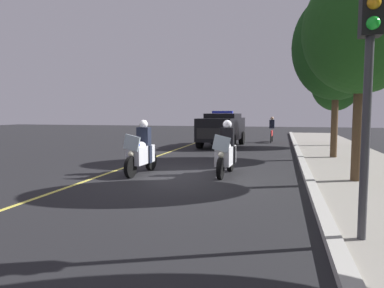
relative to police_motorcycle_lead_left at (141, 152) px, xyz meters
name	(u,v)px	position (x,y,z in m)	size (l,w,h in m)	color
ground_plane	(183,176)	(0.10, 1.40, -0.70)	(80.00, 80.00, 0.00)	black
curb_strip	(309,179)	(0.10, 5.09, -0.62)	(48.00, 0.24, 0.15)	#B7B5AD
sidewalk_strip	(383,184)	(0.10, 6.99, -0.65)	(48.00, 3.60, 0.10)	gray
lane_stripe_center	(109,173)	(0.10, -1.09, -0.70)	(48.00, 0.12, 0.01)	#E0D14C
police_motorcycle_lead_left	(141,152)	(0.00, 0.00, 0.00)	(2.14, 0.60, 1.72)	black
police_motorcycle_lead_right	(226,153)	(-0.45, 2.64, 0.00)	(2.14, 0.60, 1.72)	black
police_suv	(222,128)	(-9.84, 0.95, 0.37)	(4.99, 2.27, 2.05)	black
cyclist_background	(272,130)	(-13.37, 3.67, 0.14)	(1.76, 0.33, 1.69)	black
traffic_light	(370,47)	(4.94, 5.49, 2.16)	(0.38, 0.28, 3.77)	#38383D
tree_mid_block	(361,31)	(0.10, 6.29, 3.40)	(3.03, 3.03, 5.69)	#4C3823
tree_far_back	(337,46)	(-5.23, 6.42, 3.93)	(3.58, 3.58, 6.73)	#4C3823
tree_behind_suv	(336,82)	(-11.01, 7.19, 2.97)	(2.73, 2.73, 5.23)	#42301E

